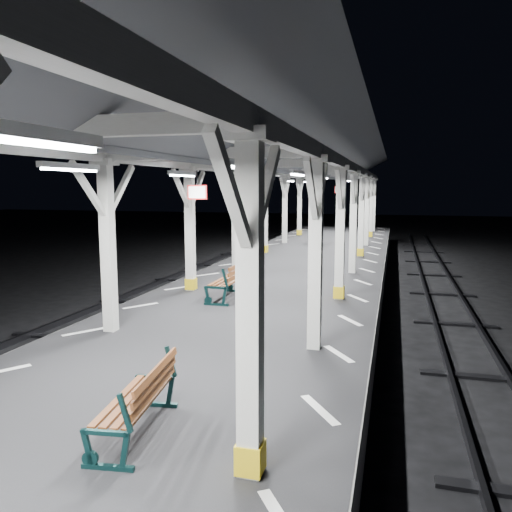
% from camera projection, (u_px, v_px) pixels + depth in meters
% --- Properties ---
extents(ground, '(120.00, 120.00, 0.00)m').
position_uv_depth(ground, '(239.00, 356.00, 11.29)').
color(ground, black).
rests_on(ground, ground).
extents(platform, '(6.00, 50.00, 1.00)m').
position_uv_depth(platform, '(239.00, 334.00, 11.22)').
color(platform, black).
rests_on(platform, ground).
extents(hazard_stripes_left, '(1.00, 48.00, 0.01)m').
position_uv_depth(hazard_stripes_left, '(140.00, 306.00, 11.80)').
color(hazard_stripes_left, silver).
rests_on(hazard_stripes_left, platform).
extents(hazard_stripes_right, '(1.00, 48.00, 0.01)m').
position_uv_depth(hazard_stripes_right, '(350.00, 320.00, 10.50)').
color(hazard_stripes_right, silver).
rests_on(hazard_stripes_right, platform).
extents(track_left, '(2.20, 60.00, 0.16)m').
position_uv_depth(track_left, '(51.00, 335.00, 12.60)').
color(track_left, '#2D2D33').
rests_on(track_left, ground).
extents(track_right, '(2.20, 60.00, 0.16)m').
position_uv_depth(track_right, '(478.00, 375.00, 9.96)').
color(track_right, '#2D2D33').
rests_on(track_right, ground).
extents(canopy, '(5.40, 49.00, 4.65)m').
position_uv_depth(canopy, '(238.00, 151.00, 10.65)').
color(canopy, silver).
rests_on(canopy, platform).
extents(bench_near, '(0.76, 1.57, 0.82)m').
position_uv_depth(bench_near, '(142.00, 398.00, 5.61)').
color(bench_near, '#0C2829').
rests_on(bench_near, platform).
extents(bench_mid, '(0.64, 1.69, 0.91)m').
position_uv_depth(bench_mid, '(231.00, 280.00, 12.50)').
color(bench_mid, '#0C2829').
rests_on(bench_mid, platform).
extents(bench_far, '(0.84, 1.62, 0.84)m').
position_uv_depth(bench_far, '(317.00, 235.00, 24.48)').
color(bench_far, '#0C2829').
rests_on(bench_far, platform).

